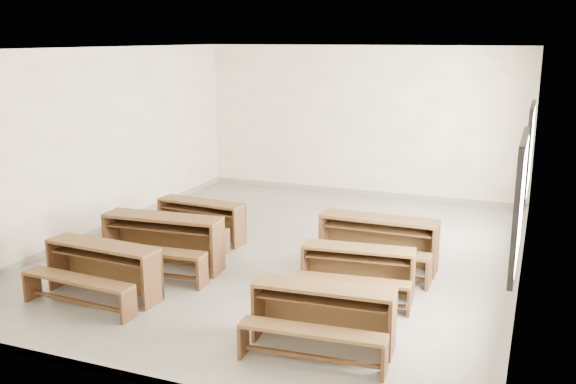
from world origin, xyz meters
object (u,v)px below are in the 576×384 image
at_px(desk_set_2, 200,218).
at_px(desk_set_4, 357,268).
at_px(desk_set_1, 161,239).
at_px(desk_set_0, 101,267).
at_px(desk_set_3, 322,313).
at_px(desk_set_5, 377,239).

bearing_deg(desk_set_2, desk_set_4, -18.27).
bearing_deg(desk_set_1, desk_set_2, 91.22).
bearing_deg(desk_set_4, desk_set_0, -163.88).
height_order(desk_set_3, desk_set_4, desk_set_3).
xyz_separation_m(desk_set_1, desk_set_5, (2.96, 1.19, -0.01)).
height_order(desk_set_0, desk_set_5, desk_set_5).
bearing_deg(desk_set_1, desk_set_3, -30.72).
bearing_deg(desk_set_0, desk_set_1, 86.16).
xyz_separation_m(desk_set_1, desk_set_3, (3.01, -1.48, -0.06)).
relative_size(desk_set_1, desk_set_5, 1.07).
distance_m(desk_set_0, desk_set_3, 3.17).
xyz_separation_m(desk_set_1, desk_set_4, (2.97, 0.08, -0.08)).
distance_m(desk_set_0, desk_set_4, 3.38).
relative_size(desk_set_0, desk_set_2, 1.05).
relative_size(desk_set_3, desk_set_5, 0.94).
bearing_deg(desk_set_4, desk_set_5, 84.07).
bearing_deg(desk_set_1, desk_set_5, 17.34).
height_order(desk_set_1, desk_set_3, desk_set_1).
xyz_separation_m(desk_set_1, desk_set_2, (-0.14, 1.38, -0.07)).
xyz_separation_m(desk_set_4, desk_set_5, (-0.01, 1.11, 0.07)).
bearing_deg(desk_set_5, desk_set_1, -158.10).
xyz_separation_m(desk_set_0, desk_set_2, (0.01, 2.59, -0.02)).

